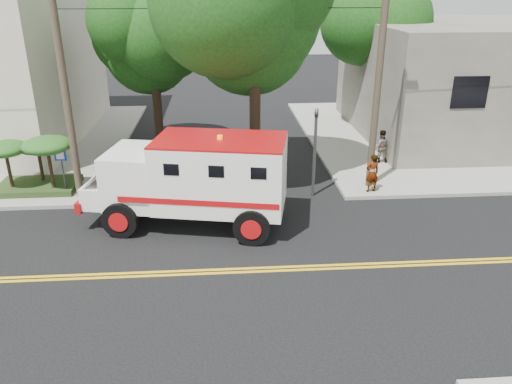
{
  "coord_description": "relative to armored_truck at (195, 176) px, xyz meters",
  "views": [
    {
      "loc": [
        0.09,
        -12.98,
        7.98
      ],
      "look_at": [
        1.23,
        2.3,
        1.6
      ],
      "focal_mm": 35.0,
      "sensor_mm": 36.0,
      "label": 1
    }
  ],
  "objects": [
    {
      "name": "ground",
      "position": [
        0.82,
        -3.31,
        -1.83
      ],
      "size": [
        100.0,
        100.0,
        0.0
      ],
      "primitive_type": "plane",
      "color": "black",
      "rests_on": "ground"
    },
    {
      "name": "armored_truck",
      "position": [
        0.0,
        0.0,
        0.0
      ],
      "size": [
        7.42,
        3.94,
        3.21
      ],
      "rotation": [
        0.0,
        0.0,
        -0.2
      ],
      "color": "white",
      "rests_on": "ground"
    },
    {
      "name": "building_right",
      "position": [
        15.82,
        10.69,
        1.32
      ],
      "size": [
        14.0,
        12.0,
        6.0
      ],
      "primitive_type": "cube",
      "color": "#605A52",
      "rests_on": "sidewalk_ne"
    },
    {
      "name": "tree_left",
      "position": [
        -1.86,
        8.47,
        3.9
      ],
      "size": [
        4.48,
        4.2,
        7.7
      ],
      "color": "black",
      "rests_on": "ground"
    },
    {
      "name": "palm_planter",
      "position": [
        -6.61,
        3.31,
        -0.18
      ],
      "size": [
        3.52,
        2.63,
        2.36
      ],
      "color": "#1E3314",
      "rests_on": "sidewalk_nw"
    },
    {
      "name": "tree_main",
      "position": [
        2.76,
        2.89,
        5.37
      ],
      "size": [
        6.08,
        5.7,
        9.85
      ],
      "color": "black",
      "rests_on": "ground"
    },
    {
      "name": "pedestrian_b",
      "position": [
        8.47,
        5.77,
        -0.9
      ],
      "size": [
        0.79,
        0.63,
        1.56
      ],
      "primitive_type": "imported",
      "rotation": [
        0.0,
        0.0,
        3.08
      ],
      "color": "gray",
      "rests_on": "sidewalk_ne"
    },
    {
      "name": "utility_pole_left",
      "position": [
        -4.78,
        2.69,
        2.67
      ],
      "size": [
        0.28,
        0.28,
        9.0
      ],
      "primitive_type": "cylinder",
      "color": "#382D23",
      "rests_on": "ground"
    },
    {
      "name": "accessibility_sign",
      "position": [
        -5.38,
        2.86,
        -0.46
      ],
      "size": [
        0.45,
        0.1,
        2.02
      ],
      "color": "#3F3F42",
      "rests_on": "ground"
    },
    {
      "name": "tree_right",
      "position": [
        9.67,
        12.46,
        4.26
      ],
      "size": [
        4.8,
        4.5,
        8.2
      ],
      "color": "black",
      "rests_on": "ground"
    },
    {
      "name": "traffic_signal",
      "position": [
        4.62,
        2.29,
        0.4
      ],
      "size": [
        0.15,
        0.18,
        3.6
      ],
      "color": "#3F3F42",
      "rests_on": "ground"
    },
    {
      "name": "pedestrian_a",
      "position": [
        7.0,
        2.19,
        -0.88
      ],
      "size": [
        0.65,
        0.5,
        1.6
      ],
      "primitive_type": "imported",
      "rotation": [
        0.0,
        0.0,
        3.36
      ],
      "color": "gray",
      "rests_on": "sidewalk_ne"
    },
    {
      "name": "sidewalk_ne",
      "position": [
        14.32,
        10.19,
        -1.75
      ],
      "size": [
        17.0,
        17.0,
        0.15
      ],
      "primitive_type": "cube",
      "color": "gray",
      "rests_on": "ground"
    },
    {
      "name": "utility_pole_right",
      "position": [
        7.12,
        2.89,
        2.67
      ],
      "size": [
        0.28,
        0.28,
        9.0
      ],
      "primitive_type": "cylinder",
      "color": "#382D23",
      "rests_on": "ground"
    }
  ]
}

